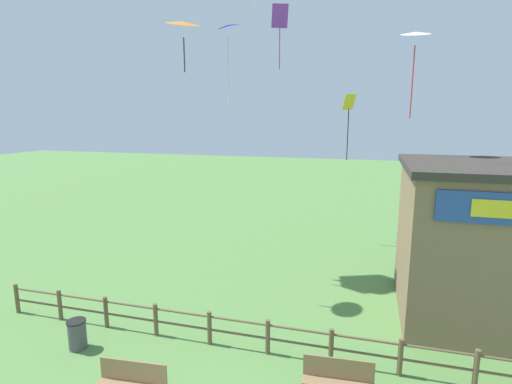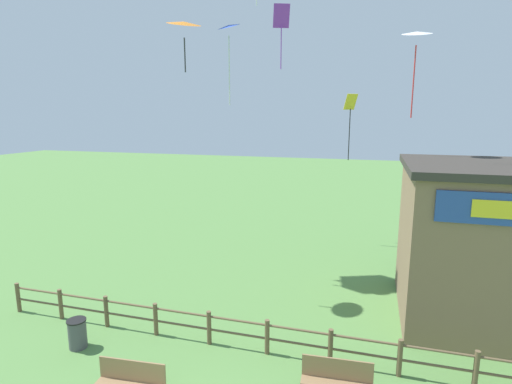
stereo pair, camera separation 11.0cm
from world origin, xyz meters
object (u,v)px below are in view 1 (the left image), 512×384
Objects in this scene: park_bench_by_building at (338,379)px; kite_yellow_diamond at (349,114)px; kite_purple_streamer at (280,23)px; kite_orange_delta at (183,23)px; trash_bin at (77,334)px; kite_blue_delta at (228,31)px; kite_white_delta at (416,36)px; park_bench_near_fence at (132,382)px.

kite_yellow_diamond reaches higher than park_bench_by_building.
kite_purple_streamer is 1.70× the size of kite_orange_delta.
kite_purple_streamer is at bearing 77.48° from kite_orange_delta.
park_bench_by_building is 17.69m from kite_purple_streamer.
trash_bin is at bearing -107.94° from kite_orange_delta.
park_bench_by_building is 7.80m from trash_bin.
kite_purple_streamer reaches higher than kite_blue_delta.
kite_white_delta is (1.91, 7.74, 9.35)m from park_bench_by_building.
kite_purple_streamer is 0.92× the size of kite_yellow_diamond.
trash_bin is at bearing -110.40° from kite_blue_delta.
park_bench_by_building is 1.96× the size of trash_bin.
park_bench_near_fence is 14.80m from kite_white_delta.
kite_yellow_diamond is (5.52, 8.65, -3.21)m from kite_orange_delta.
kite_blue_delta is (-4.53, -6.62, 3.29)m from kite_yellow_diamond.
kite_white_delta is (6.79, 9.24, 9.35)m from park_bench_near_fence.
kite_orange_delta is at bearing -115.90° from kite_blue_delta.
kite_white_delta reaches higher than kite_yellow_diamond.
kite_blue_delta is (-7.16, -0.83, 0.42)m from kite_white_delta.
kite_orange_delta is at bearing 141.92° from park_bench_by_building.
kite_white_delta is 7.22m from kite_blue_delta.
trash_bin is 0.28× the size of kite_purple_streamer.
kite_orange_delta is 0.59× the size of kite_blue_delta.
kite_purple_streamer reaches higher than park_bench_near_fence.
kite_blue_delta is (-0.79, -5.98, -1.48)m from kite_purple_streamer.
kite_orange_delta is at bearing -160.70° from kite_white_delta.
kite_white_delta is (9.71, 7.66, 9.45)m from trash_bin.
kite_purple_streamer reaches higher than trash_bin.
park_bench_by_building is at bearing 17.09° from park_bench_near_fence.
kite_white_delta is at bearing -65.57° from kite_yellow_diamond.
kite_blue_delta is (-5.26, 6.92, 9.78)m from park_bench_by_building.
kite_orange_delta is at bearing -102.52° from kite_purple_streamer.
kite_white_delta is at bearing 76.15° from park_bench_by_building.
trash_bin is at bearing -117.73° from kite_yellow_diamond.
park_bench_near_fence is 3.32m from trash_bin.
park_bench_by_building is 12.52m from kite_orange_delta.
kite_blue_delta is at bearing 69.60° from trash_bin.
kite_yellow_diamond is (3.74, 0.64, -4.77)m from kite_purple_streamer.
kite_white_delta is 8.41m from kite_purple_streamer.
trash_bin is 0.25× the size of kite_yellow_diamond.
park_bench_by_building is at bearing -52.78° from kite_blue_delta.
park_bench_near_fence and park_bench_by_building have the same top height.
park_bench_by_building is (4.88, 1.50, 0.00)m from park_bench_near_fence.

